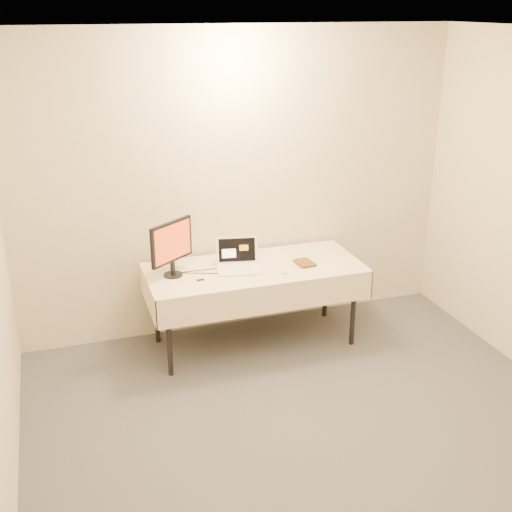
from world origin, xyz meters
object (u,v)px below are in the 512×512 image
object	(u,v)px
table	(254,274)
laptop	(238,261)
book	(297,255)
monitor	(172,244)

from	to	relation	value
table	laptop	distance (m)	0.19
table	book	xyz separation A→B (m)	(0.36, -0.08, 0.16)
monitor	book	world-z (taller)	monitor
monitor	book	bearing A→B (deg)	-41.92
laptop	monitor	world-z (taller)	monitor
table	laptop	xyz separation A→B (m)	(-0.14, 0.02, 0.12)
monitor	laptop	bearing A→B (deg)	-37.05
table	monitor	xyz separation A→B (m)	(-0.70, 0.03, 0.34)
book	table	bearing A→B (deg)	162.37
table	monitor	size ratio (longest dim) A/B	3.94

